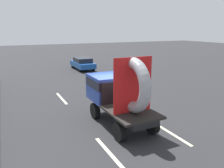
{
  "coord_description": "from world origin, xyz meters",
  "views": [
    {
      "loc": [
        -5.35,
        -10.3,
        4.76
      ],
      "look_at": [
        -0.33,
        0.19,
        1.89
      ],
      "focal_mm": 36.51,
      "sensor_mm": 36.0,
      "label": 1
    }
  ],
  "objects": [
    {
      "name": "distant_sedan",
      "position": [
        2.98,
        15.09,
        0.75
      ],
      "size": [
        1.84,
        4.29,
        1.4
      ],
      "color": "black",
      "rests_on": "ground_plane"
    },
    {
      "name": "flatbed_truck",
      "position": [
        -0.33,
        -0.43,
        1.66
      ],
      "size": [
        2.02,
        4.69,
        3.56
      ],
      "color": "black",
      "rests_on": "ground_plane"
    },
    {
      "name": "lane_dash_right_near",
      "position": [
        1.32,
        -2.81,
        0.0
      ],
      "size": [
        0.16,
        2.5,
        0.01
      ],
      "primitive_type": "cube",
      "rotation": [
        0.0,
        0.0,
        1.57
      ],
      "color": "beige",
      "rests_on": "ground_plane"
    },
    {
      "name": "lane_dash_left_far",
      "position": [
        -1.99,
        4.87,
        0.0
      ],
      "size": [
        0.16,
        2.8,
        0.01
      ],
      "primitive_type": "cube",
      "rotation": [
        0.0,
        0.0,
        1.57
      ],
      "color": "beige",
      "rests_on": "ground_plane"
    },
    {
      "name": "lane_dash_right_far",
      "position": [
        1.32,
        4.87,
        0.0
      ],
      "size": [
        0.16,
        2.13,
        0.01
      ],
      "primitive_type": "cube",
      "rotation": [
        0.0,
        0.0,
        1.57
      ],
      "color": "beige",
      "rests_on": "ground_plane"
    },
    {
      "name": "lane_dash_left_near",
      "position": [
        -1.99,
        -3.11,
        0.0
      ],
      "size": [
        0.16,
        2.82,
        0.01
      ],
      "primitive_type": "cube",
      "rotation": [
        0.0,
        0.0,
        1.57
      ],
      "color": "beige",
      "rests_on": "ground_plane"
    },
    {
      "name": "ground_plane",
      "position": [
        0.0,
        0.0,
        0.0
      ],
      "size": [
        120.0,
        120.0,
        0.0
      ],
      "primitive_type": "plane",
      "color": "#28282B"
    }
  ]
}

